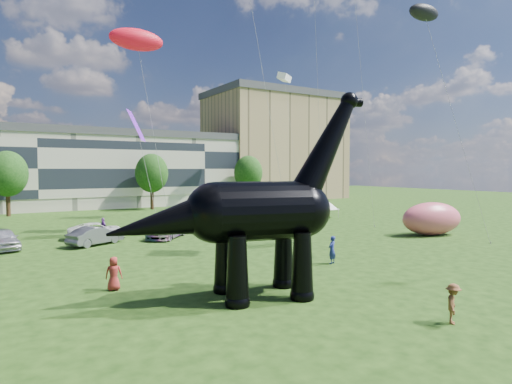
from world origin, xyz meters
TOP-DOWN VIEW (x-y plane):
  - ground at (0.00, 0.00)m, footprint 220.00×220.00m
  - terrace_row at (-8.00, 62.00)m, footprint 78.00×11.00m
  - apartment_block at (40.00, 65.00)m, footprint 28.00×18.00m
  - tree_mid_left at (-12.00, 53.00)m, footprint 5.20×5.20m
  - tree_mid_right at (8.00, 53.00)m, footprint 5.20×5.20m
  - tree_far_right at (26.00, 53.00)m, footprint 5.20×5.20m
  - dinosaur_sculpture at (-2.94, 4.10)m, footprint 13.30×5.09m
  - car_silver at (-13.21, 25.23)m, footprint 2.62×5.15m
  - car_grey at (-6.50, 23.62)m, footprint 4.99×3.67m
  - car_white at (-5.60, 27.07)m, footprint 5.57×3.21m
  - car_dark at (-0.07, 24.00)m, footprint 5.52×5.69m
  - gazebo_near at (11.46, 31.80)m, footprint 4.58×4.58m
  - gazebo_far at (23.65, 29.52)m, footprint 4.11×4.11m
  - inflatable_pink at (22.41, 12.13)m, footprint 6.96×4.61m
  - visitors at (-1.95, 16.11)m, footprint 43.92×40.87m
  - kites at (1.18, 29.62)m, footprint 62.01×54.40m

SIDE VIEW (x-z plane):
  - ground at x=0.00m, z-range 0.00..0.00m
  - car_white at x=-5.60m, z-range 0.00..1.46m
  - car_grey at x=-6.50m, z-range 0.00..1.57m
  - car_dark at x=-0.07m, z-range 0.00..1.64m
  - car_silver at x=-13.21m, z-range 0.00..1.68m
  - visitors at x=-1.95m, z-range -0.07..1.81m
  - inflatable_pink at x=22.41m, z-range 0.00..3.19m
  - gazebo_far at x=23.65m, z-range 0.54..3.18m
  - gazebo_near at x=11.46m, z-range 0.56..3.35m
  - dinosaur_sculpture at x=-2.94m, z-range -1.33..9.53m
  - terrace_row at x=-8.00m, z-range 0.00..12.00m
  - tree_mid_left at x=-12.00m, z-range 1.57..11.01m
  - tree_mid_right at x=8.00m, z-range 1.57..11.01m
  - tree_far_right at x=26.00m, z-range 1.57..11.01m
  - apartment_block at x=40.00m, z-range 0.00..22.00m
  - kites at x=1.18m, z-range 5.98..33.91m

